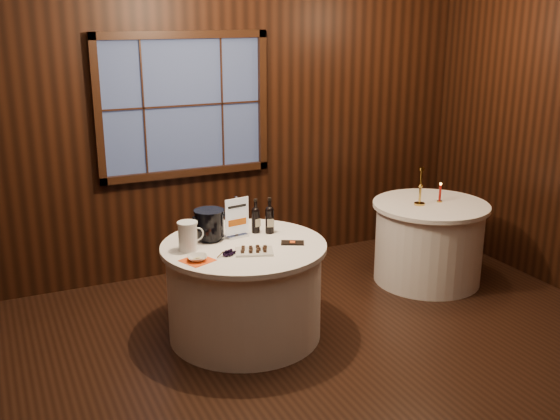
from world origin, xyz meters
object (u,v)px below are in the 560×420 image
side_table (428,242)px  cracker_bowl (197,258)px  ice_bucket (209,224)px  main_table (245,290)px  chocolate_box (293,243)px  port_bottle_right (270,218)px  brass_candlestick (420,191)px  chocolate_plate (254,251)px  port_bottle_left (256,218)px  sign_stand (237,223)px  grape_bunch (230,253)px  red_candle (440,194)px  glass_pitcher (188,236)px

side_table → cracker_bowl: bearing=-168.6°
side_table → ice_bucket: ice_bucket is taller
main_table → chocolate_box: bearing=-24.1°
port_bottle_right → brass_candlestick: size_ratio=0.84×
chocolate_plate → cracker_bowl: size_ratio=2.29×
main_table → brass_candlestick: (1.87, 0.31, 0.51)m
port_bottle_left → ice_bucket: (-0.40, -0.01, 0.01)m
sign_stand → grape_bunch: (-0.20, -0.36, -0.09)m
main_table → port_bottle_left: port_bottle_left is taller
port_bottle_right → chocolate_box: size_ratio=1.69×
main_table → port_bottle_left: (0.19, 0.21, 0.51)m
grape_bunch → brass_candlestick: brass_candlestick is taller
chocolate_box → red_candle: red_candle is taller
brass_candlestick → red_candle: bearing=-0.8°
port_bottle_left → main_table: bearing=-142.4°
glass_pitcher → red_candle: glass_pitcher is taller
grape_bunch → sign_stand: bearing=61.5°
sign_stand → cracker_bowl: sign_stand is taller
main_table → chocolate_box: (0.34, -0.15, 0.39)m
sign_stand → brass_candlestick: bearing=-4.6°
grape_bunch → red_candle: (2.29, 0.50, 0.05)m
chocolate_plate → chocolate_box: (0.34, 0.05, -0.01)m
ice_bucket → glass_pitcher: ice_bucket is taller
glass_pitcher → brass_candlestick: brass_candlestick is taller
port_bottle_left → brass_candlestick: (1.68, 0.10, 0.01)m
main_table → sign_stand: 0.52m
ice_bucket → red_candle: size_ratio=1.31×
sign_stand → cracker_bowl: 0.58m
sign_stand → chocolate_box: sign_stand is taller
side_table → red_candle: bearing=2.0°
brass_candlestick → ice_bucket: bearing=-177.0°
side_table → glass_pitcher: glass_pitcher is taller
glass_pitcher → brass_candlestick: bearing=4.2°
port_bottle_left → port_bottle_right: (0.10, -0.06, 0.01)m
port_bottle_right → chocolate_plate: (-0.29, -0.36, -0.11)m
glass_pitcher → chocolate_plate: bearing=-33.3°
port_bottle_left → brass_candlestick: 1.68m
chocolate_box → cracker_bowl: size_ratio=1.24×
glass_pitcher → brass_candlestick: size_ratio=0.62×
main_table → chocolate_plate: 0.45m
grape_bunch → red_candle: red_candle is taller
port_bottle_right → red_candle: 1.82m
main_table → side_table: size_ratio=1.19×
sign_stand → ice_bucket: (-0.22, 0.03, 0.02)m
main_table → ice_bucket: ice_bucket is taller
chocolate_box → glass_pitcher: 0.80m
grape_bunch → port_bottle_left: bearing=46.8°
main_table → side_table: (2.00, 0.30, 0.00)m
brass_candlestick → glass_pitcher: bearing=-173.6°
cracker_bowl → glass_pitcher: bearing=87.9°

